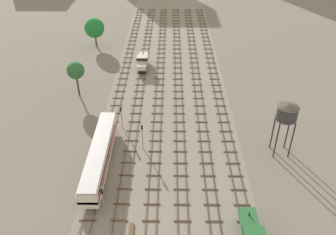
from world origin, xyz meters
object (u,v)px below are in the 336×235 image
Objects in this scene: water_tower at (287,113)px; signal_post_mid at (142,133)px; signal_post_near at (121,114)px; signal_post_nearest at (103,198)px; shunter_loco_left_mid at (143,61)px; diesel_railcar_far_left_near at (100,154)px.

water_tower reaches higher than signal_post_mid.
signal_post_near is 0.93× the size of signal_post_mid.
signal_post_nearest is 1.09× the size of signal_post_near.
shunter_loco_left_mid is 25.79m from signal_post_near.
shunter_loco_left_mid is at bearing 93.88° from signal_post_mid.
signal_post_mid is at bearing -55.10° from signal_post_near.
shunter_loco_left_mid is 31.97m from signal_post_mid.
shunter_loco_left_mid is at bearing 128.04° from water_tower.
water_tower reaches higher than shunter_loco_left_mid.
water_tower is 1.90× the size of signal_post_nearest.
diesel_railcar_far_left_near is 8.15m from signal_post_mid.
signal_post_nearest reaches higher than signal_post_near.
signal_post_nearest reaches higher than diesel_railcar_far_left_near.
shunter_loco_left_mid is at bearing 85.19° from signal_post_near.
signal_post_nearest reaches higher than signal_post_mid.
signal_post_nearest is (2.16, -9.89, 0.64)m from diesel_railcar_far_left_near.
water_tower is at bearing 26.59° from signal_post_nearest.
signal_post_near reaches higher than diesel_railcar_far_left_near.
shunter_loco_left_mid is 1.67× the size of signal_post_nearest.
signal_post_mid is at bearing 177.87° from water_tower.
signal_post_nearest is (-2.16, -46.65, 1.23)m from shunter_loco_left_mid.
diesel_railcar_far_left_near is at bearing -101.03° from signal_post_near.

